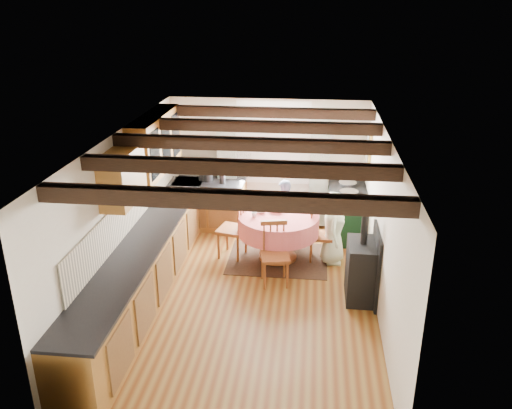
# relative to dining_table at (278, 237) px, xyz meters

# --- Properties ---
(floor) EXTENTS (3.60, 5.50, 0.00)m
(floor) POSITION_rel_dining_table_xyz_m (-0.31, -1.26, -0.40)
(floor) COLOR olive
(floor) RESTS_ON ground
(ceiling) EXTENTS (3.60, 5.50, 0.00)m
(ceiling) POSITION_rel_dining_table_xyz_m (-0.31, -1.26, 2.00)
(ceiling) COLOR white
(ceiling) RESTS_ON ground
(wall_back) EXTENTS (3.60, 0.00, 2.40)m
(wall_back) POSITION_rel_dining_table_xyz_m (-0.31, 1.49, 0.80)
(wall_back) COLOR silver
(wall_back) RESTS_ON ground
(wall_front) EXTENTS (3.60, 0.00, 2.40)m
(wall_front) POSITION_rel_dining_table_xyz_m (-0.31, -4.01, 0.80)
(wall_front) COLOR silver
(wall_front) RESTS_ON ground
(wall_left) EXTENTS (0.00, 5.50, 2.40)m
(wall_left) POSITION_rel_dining_table_xyz_m (-2.11, -1.26, 0.80)
(wall_left) COLOR silver
(wall_left) RESTS_ON ground
(wall_right) EXTENTS (0.00, 5.50, 2.40)m
(wall_right) POSITION_rel_dining_table_xyz_m (1.49, -1.26, 0.80)
(wall_right) COLOR silver
(wall_right) RESTS_ON ground
(beam_a) EXTENTS (3.60, 0.16, 0.16)m
(beam_a) POSITION_rel_dining_table_xyz_m (-0.31, -3.26, 1.91)
(beam_a) COLOR black
(beam_a) RESTS_ON ceiling
(beam_b) EXTENTS (3.60, 0.16, 0.16)m
(beam_b) POSITION_rel_dining_table_xyz_m (-0.31, -2.26, 1.91)
(beam_b) COLOR black
(beam_b) RESTS_ON ceiling
(beam_c) EXTENTS (3.60, 0.16, 0.16)m
(beam_c) POSITION_rel_dining_table_xyz_m (-0.31, -1.26, 1.91)
(beam_c) COLOR black
(beam_c) RESTS_ON ceiling
(beam_d) EXTENTS (3.60, 0.16, 0.16)m
(beam_d) POSITION_rel_dining_table_xyz_m (-0.31, -0.26, 1.91)
(beam_d) COLOR black
(beam_d) RESTS_ON ceiling
(beam_e) EXTENTS (3.60, 0.16, 0.16)m
(beam_e) POSITION_rel_dining_table_xyz_m (-0.31, 0.74, 1.91)
(beam_e) COLOR black
(beam_e) RESTS_ON ceiling
(splash_left) EXTENTS (0.02, 4.50, 0.55)m
(splash_left) POSITION_rel_dining_table_xyz_m (-2.09, -0.96, 0.80)
(splash_left) COLOR beige
(splash_left) RESTS_ON wall_left
(splash_back) EXTENTS (1.40, 0.02, 0.55)m
(splash_back) POSITION_rel_dining_table_xyz_m (-1.31, 1.47, 0.80)
(splash_back) COLOR beige
(splash_back) RESTS_ON wall_back
(base_cabinet_left) EXTENTS (0.60, 5.30, 0.88)m
(base_cabinet_left) POSITION_rel_dining_table_xyz_m (-1.81, -1.26, 0.04)
(base_cabinet_left) COLOR #925C21
(base_cabinet_left) RESTS_ON floor
(base_cabinet_back) EXTENTS (1.30, 0.60, 0.88)m
(base_cabinet_back) POSITION_rel_dining_table_xyz_m (-1.36, 1.19, 0.04)
(base_cabinet_back) COLOR #925C21
(base_cabinet_back) RESTS_ON floor
(worktop_left) EXTENTS (0.64, 5.30, 0.04)m
(worktop_left) POSITION_rel_dining_table_xyz_m (-1.79, -1.26, 0.50)
(worktop_left) COLOR black
(worktop_left) RESTS_ON base_cabinet_left
(worktop_back) EXTENTS (1.30, 0.64, 0.04)m
(worktop_back) POSITION_rel_dining_table_xyz_m (-1.36, 1.17, 0.50)
(worktop_back) COLOR black
(worktop_back) RESTS_ON base_cabinet_back
(wall_cabinet_glass) EXTENTS (0.34, 1.80, 0.90)m
(wall_cabinet_glass) POSITION_rel_dining_table_xyz_m (-1.94, -0.06, 1.55)
(wall_cabinet_glass) COLOR #925C21
(wall_cabinet_glass) RESTS_ON wall_left
(wall_cabinet_solid) EXTENTS (0.34, 0.90, 0.70)m
(wall_cabinet_solid) POSITION_rel_dining_table_xyz_m (-1.94, -1.56, 1.50)
(wall_cabinet_solid) COLOR #925C21
(wall_cabinet_solid) RESTS_ON wall_left
(window_frame) EXTENTS (1.34, 0.03, 1.54)m
(window_frame) POSITION_rel_dining_table_xyz_m (-0.21, 1.48, 1.20)
(window_frame) COLOR white
(window_frame) RESTS_ON wall_back
(window_pane) EXTENTS (1.20, 0.01, 1.40)m
(window_pane) POSITION_rel_dining_table_xyz_m (-0.21, 1.48, 1.20)
(window_pane) COLOR white
(window_pane) RESTS_ON wall_back
(curtain_left) EXTENTS (0.35, 0.10, 2.10)m
(curtain_left) POSITION_rel_dining_table_xyz_m (-1.06, 1.39, 0.70)
(curtain_left) COLOR silver
(curtain_left) RESTS_ON wall_back
(curtain_right) EXTENTS (0.35, 0.10, 2.10)m
(curtain_right) POSITION_rel_dining_table_xyz_m (0.64, 1.39, 0.70)
(curtain_right) COLOR silver
(curtain_right) RESTS_ON wall_back
(curtain_rod) EXTENTS (2.00, 0.03, 0.03)m
(curtain_rod) POSITION_rel_dining_table_xyz_m (-0.21, 1.39, 1.80)
(curtain_rod) COLOR black
(curtain_rod) RESTS_ON wall_back
(wall_picture) EXTENTS (0.04, 0.50, 0.60)m
(wall_picture) POSITION_rel_dining_table_xyz_m (1.46, 1.04, 1.30)
(wall_picture) COLOR gold
(wall_picture) RESTS_ON wall_right
(wall_plate) EXTENTS (0.30, 0.02, 0.30)m
(wall_plate) POSITION_rel_dining_table_xyz_m (0.74, 1.46, 1.30)
(wall_plate) COLOR silver
(wall_plate) RESTS_ON wall_back
(rug) EXTENTS (1.63, 1.27, 0.01)m
(rug) POSITION_rel_dining_table_xyz_m (0.00, 0.00, -0.39)
(rug) COLOR black
(rug) RESTS_ON floor
(dining_table) EXTENTS (1.32, 1.32, 0.80)m
(dining_table) POSITION_rel_dining_table_xyz_m (0.00, 0.00, 0.00)
(dining_table) COLOR pink
(dining_table) RESTS_ON floor
(chair_near) EXTENTS (0.50, 0.51, 0.98)m
(chair_near) POSITION_rel_dining_table_xyz_m (0.01, -0.80, 0.09)
(chair_near) COLOR #914A19
(chair_near) RESTS_ON floor
(chair_left) EXTENTS (0.57, 0.55, 1.06)m
(chair_left) POSITION_rel_dining_table_xyz_m (-0.77, 0.04, 0.13)
(chair_left) COLOR #914A19
(chair_left) RESTS_ON floor
(chair_right) EXTENTS (0.44, 0.42, 0.94)m
(chair_right) POSITION_rel_dining_table_xyz_m (0.70, 0.07, 0.07)
(chair_right) COLOR #914A19
(chair_right) RESTS_ON floor
(aga_range) EXTENTS (0.66, 1.02, 0.94)m
(aga_range) POSITION_rel_dining_table_xyz_m (1.16, 1.02, 0.07)
(aga_range) COLOR black
(aga_range) RESTS_ON floor
(cast_iron_stove) EXTENTS (0.41, 0.68, 1.35)m
(cast_iron_stove) POSITION_rel_dining_table_xyz_m (1.27, -1.06, 0.28)
(cast_iron_stove) COLOR black
(cast_iron_stove) RESTS_ON floor
(child_far) EXTENTS (0.48, 0.38, 1.16)m
(child_far) POSITION_rel_dining_table_xyz_m (0.05, 0.72, 0.18)
(child_far) COLOR #4A5671
(child_far) RESTS_ON floor
(child_right) EXTENTS (0.41, 0.61, 1.22)m
(child_right) POSITION_rel_dining_table_xyz_m (0.89, 0.02, 0.21)
(child_right) COLOR #E4F5CC
(child_right) RESTS_ON floor
(bowl_a) EXTENTS (0.28, 0.28, 0.06)m
(bowl_a) POSITION_rel_dining_table_xyz_m (-0.05, 0.16, 0.43)
(bowl_a) COLOR silver
(bowl_a) RESTS_ON dining_table
(bowl_b) EXTENTS (0.23, 0.23, 0.06)m
(bowl_b) POSITION_rel_dining_table_xyz_m (-0.30, 0.08, 0.43)
(bowl_b) COLOR silver
(bowl_b) RESTS_ON dining_table
(cup) EXTENTS (0.13, 0.13, 0.08)m
(cup) POSITION_rel_dining_table_xyz_m (-0.38, -0.11, 0.44)
(cup) COLOR silver
(cup) RESTS_ON dining_table
(canister_tall) EXTENTS (0.14, 0.14, 0.23)m
(canister_tall) POSITION_rel_dining_table_xyz_m (-1.50, 1.22, 0.64)
(canister_tall) COLOR #262628
(canister_tall) RESTS_ON worktop_back
(canister_wide) EXTENTS (0.19, 0.19, 0.21)m
(canister_wide) POSITION_rel_dining_table_xyz_m (-1.39, 1.20, 0.63)
(canister_wide) COLOR #262628
(canister_wide) RESTS_ON worktop_back
(canister_slim) EXTENTS (0.11, 0.11, 0.30)m
(canister_slim) POSITION_rel_dining_table_xyz_m (-1.10, 1.08, 0.67)
(canister_slim) COLOR #262628
(canister_slim) RESTS_ON worktop_back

